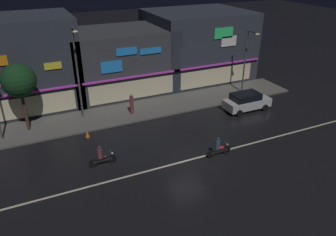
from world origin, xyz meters
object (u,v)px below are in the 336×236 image
object	(u,v)px
streetlamp_east	(247,56)
motorcycle_lead	(218,148)
traffic_cone	(87,134)
streetlamp_mid	(77,67)
pedestrian_on_sidewalk	(132,104)
motorcycle_following	(102,157)
parked_car_near_kerb	(246,101)

from	to	relation	value
streetlamp_east	motorcycle_lead	xyz separation A→B (m)	(-8.67, -8.84, -3.31)
streetlamp_east	traffic_cone	xyz separation A→B (m)	(-16.50, -2.24, -3.66)
traffic_cone	streetlamp_mid	bearing A→B (deg)	83.25
streetlamp_mid	motorcycle_lead	xyz separation A→B (m)	(7.44, -9.89, -4.05)
pedestrian_on_sidewalk	traffic_cone	size ratio (longest dim) A/B	3.46
pedestrian_on_sidewalk	motorcycle_following	world-z (taller)	pedestrian_on_sidewalk
parked_car_near_kerb	traffic_cone	bearing A→B (deg)	-4.33
motorcycle_lead	streetlamp_east	bearing A→B (deg)	-137.35
streetlamp_mid	pedestrian_on_sidewalk	size ratio (longest dim) A/B	4.09
pedestrian_on_sidewalk	motorcycle_following	distance (m)	7.92
motorcycle_following	traffic_cone	size ratio (longest dim) A/B	3.45
streetlamp_mid	motorcycle_lead	size ratio (longest dim) A/B	4.09
streetlamp_mid	pedestrian_on_sidewalk	world-z (taller)	streetlamp_mid
streetlamp_east	traffic_cone	world-z (taller)	streetlamp_east
pedestrian_on_sidewalk	streetlamp_mid	bearing A→B (deg)	43.22
streetlamp_east	traffic_cone	size ratio (longest dim) A/B	11.55
pedestrian_on_sidewalk	traffic_cone	xyz separation A→B (m)	(-4.49, -2.29, -0.76)
pedestrian_on_sidewalk	parked_car_near_kerb	bearing A→B (deg)	-141.78
motorcycle_following	motorcycle_lead	bearing A→B (deg)	-23.11
motorcycle_lead	motorcycle_following	bearing A→B (deg)	-19.56
pedestrian_on_sidewalk	traffic_cone	distance (m)	5.10
streetlamp_mid	parked_car_near_kerb	distance (m)	15.12
motorcycle_lead	motorcycle_following	distance (m)	8.10
streetlamp_mid	streetlamp_east	size ratio (longest dim) A/B	1.22
streetlamp_mid	pedestrian_on_sidewalk	bearing A→B (deg)	-13.88
pedestrian_on_sidewalk	streetlamp_east	bearing A→B (deg)	-123.09
streetlamp_mid	pedestrian_on_sidewalk	xyz separation A→B (m)	(4.10, -1.01, -3.65)
pedestrian_on_sidewalk	motorcycle_lead	size ratio (longest dim) A/B	1.00
pedestrian_on_sidewalk	parked_car_near_kerb	distance (m)	10.42
streetlamp_east	pedestrian_on_sidewalk	world-z (taller)	streetlamp_east
parked_car_near_kerb	motorcycle_lead	distance (m)	8.54
streetlamp_east	motorcycle_following	world-z (taller)	streetlamp_east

